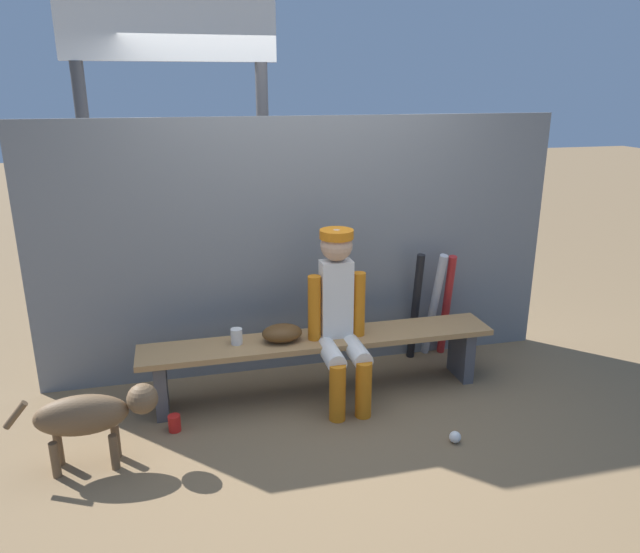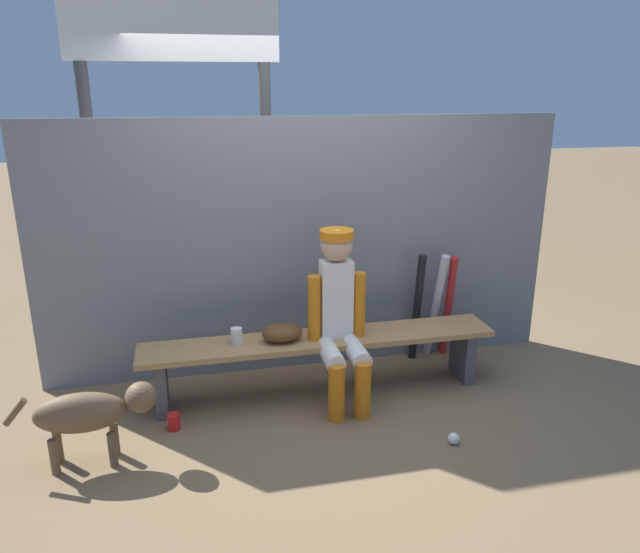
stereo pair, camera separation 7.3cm
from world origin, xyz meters
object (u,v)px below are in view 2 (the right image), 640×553
(bat_aluminum_red, at_px, (448,307))
(dog, at_px, (91,412))
(bat_aluminum_black, at_px, (417,308))
(cup_on_bench, at_px, (237,336))
(baseball_glove, at_px, (282,333))
(cup_on_ground, at_px, (174,422))
(baseball, at_px, (454,438))
(dugout_bench, at_px, (320,349))
(scoreboard, at_px, (181,50))
(player_seated, at_px, (340,313))
(bat_aluminum_silver, at_px, (436,306))

(bat_aluminum_red, xyz_separation_m, dog, (-2.61, -0.88, -0.10))
(bat_aluminum_black, height_order, cup_on_bench, bat_aluminum_black)
(baseball_glove, bearing_deg, cup_on_ground, -160.98)
(cup_on_ground, bearing_deg, cup_on_bench, 32.83)
(baseball_glove, bearing_deg, baseball, -41.10)
(dugout_bench, bearing_deg, baseball_glove, 180.00)
(bat_aluminum_black, bearing_deg, bat_aluminum_red, -1.41)
(dugout_bench, distance_m, baseball, 1.10)
(bat_aluminum_red, bearing_deg, dugout_bench, -162.59)
(baseball, distance_m, cup_on_ground, 1.79)
(dugout_bench, relative_size, scoreboard, 0.72)
(baseball, height_order, cup_on_ground, cup_on_ground)
(scoreboard, bearing_deg, player_seated, -55.62)
(cup_on_bench, height_order, dog, cup_on_bench)
(baseball, bearing_deg, dugout_bench, 129.21)
(bat_aluminum_silver, bearing_deg, bat_aluminum_red, 2.84)
(dugout_bench, relative_size, baseball, 33.95)
(baseball, distance_m, cup_on_bench, 1.58)
(baseball_glove, distance_m, cup_on_ground, 0.92)
(bat_aluminum_silver, xyz_separation_m, cup_on_ground, (-2.06, -0.61, -0.40))
(baseball, bearing_deg, scoreboard, 125.57)
(bat_aluminum_silver, bearing_deg, player_seated, -153.38)
(dugout_bench, relative_size, baseball_glove, 8.97)
(dugout_bench, height_order, bat_aluminum_red, bat_aluminum_red)
(bat_aluminum_black, distance_m, cup_on_ground, 2.04)
(cup_on_ground, bearing_deg, bat_aluminum_red, 15.93)
(bat_aluminum_silver, distance_m, scoreboard, 2.81)
(bat_aluminum_black, xyz_separation_m, dog, (-2.35, -0.89, -0.11))
(cup_on_bench, xyz_separation_m, dog, (-0.89, -0.56, -0.16))
(bat_aluminum_red, relative_size, cup_on_bench, 8.04)
(baseball, xyz_separation_m, dog, (-2.14, 0.29, 0.30))
(dugout_bench, xyz_separation_m, cup_on_ground, (-1.03, -0.26, -0.29))
(baseball_glove, relative_size, cup_on_ground, 2.55)
(cup_on_bench, bearing_deg, dog, -148.09)
(baseball_glove, relative_size, cup_on_bench, 2.55)
(scoreboard, bearing_deg, bat_aluminum_black, -27.83)
(baseball, height_order, dog, dog)
(dugout_bench, bearing_deg, cup_on_bench, 177.22)
(player_seated, xyz_separation_m, cup_on_ground, (-1.15, -0.16, -0.60))
(baseball, bearing_deg, player_seated, 127.76)
(bat_aluminum_black, distance_m, bat_aluminum_silver, 0.15)
(bat_aluminum_black, distance_m, dog, 2.51)
(bat_aluminum_red, xyz_separation_m, cup_on_bench, (-1.72, -0.33, 0.05))
(baseball, bearing_deg, cup_on_bench, 145.87)
(bat_aluminum_silver, relative_size, cup_on_bench, 8.35)
(dugout_bench, bearing_deg, baseball, -50.79)
(player_seated, height_order, scoreboard, scoreboard)
(baseball_glove, distance_m, dog, 1.33)
(baseball_glove, height_order, baseball, baseball_glove)
(dugout_bench, distance_m, cup_on_bench, 0.60)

